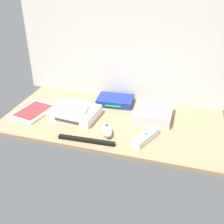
{
  "coord_description": "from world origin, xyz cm",
  "views": [
    {
      "loc": [
        30.48,
        -103.72,
        65.23
      ],
      "look_at": [
        0.0,
        0.0,
        4.0
      ],
      "focal_mm": 43.53,
      "sensor_mm": 36.0,
      "label": 1
    }
  ],
  "objects_px": {
    "game_console": "(75,113)",
    "network_router": "(115,101)",
    "remote_nunchuk": "(107,130)",
    "sensor_bar": "(86,140)",
    "remote_classic_pad": "(72,108)",
    "game_case": "(33,112)",
    "remote_wand": "(146,137)",
    "mini_computer": "(153,113)"
  },
  "relations": [
    {
      "from": "network_router",
      "to": "remote_wand",
      "type": "xyz_separation_m",
      "value": [
        0.21,
        -0.28,
        -0.0
      ]
    },
    {
      "from": "remote_wand",
      "to": "game_console",
      "type": "bearing_deg",
      "value": -170.92
    },
    {
      "from": "remote_wand",
      "to": "sensor_bar",
      "type": "height_order",
      "value": "remote_wand"
    },
    {
      "from": "game_console",
      "to": "remote_nunchuk",
      "type": "xyz_separation_m",
      "value": [
        0.19,
        -0.1,
        -0.0
      ]
    },
    {
      "from": "mini_computer",
      "to": "network_router",
      "type": "xyz_separation_m",
      "value": [
        -0.21,
        0.09,
        -0.01
      ]
    },
    {
      "from": "mini_computer",
      "to": "remote_classic_pad",
      "type": "distance_m",
      "value": 0.38
    },
    {
      "from": "sensor_bar",
      "to": "remote_classic_pad",
      "type": "bearing_deg",
      "value": 126.95
    },
    {
      "from": "network_router",
      "to": "sensor_bar",
      "type": "height_order",
      "value": "network_router"
    },
    {
      "from": "mini_computer",
      "to": "sensor_bar",
      "type": "height_order",
      "value": "mini_computer"
    },
    {
      "from": "game_case",
      "to": "sensor_bar",
      "type": "distance_m",
      "value": 0.36
    },
    {
      "from": "network_router",
      "to": "game_console",
      "type": "bearing_deg",
      "value": -133.0
    },
    {
      "from": "remote_nunchuk",
      "to": "sensor_bar",
      "type": "distance_m",
      "value": 0.1
    },
    {
      "from": "remote_nunchuk",
      "to": "game_console",
      "type": "bearing_deg",
      "value": 125.72
    },
    {
      "from": "network_router",
      "to": "remote_wand",
      "type": "relative_size",
      "value": 1.26
    },
    {
      "from": "game_console",
      "to": "remote_classic_pad",
      "type": "distance_m",
      "value": 0.04
    },
    {
      "from": "remote_wand",
      "to": "remote_classic_pad",
      "type": "bearing_deg",
      "value": -168.59
    },
    {
      "from": "network_router",
      "to": "remote_wand",
      "type": "bearing_deg",
      "value": -57.19
    },
    {
      "from": "network_router",
      "to": "remote_nunchuk",
      "type": "height_order",
      "value": "remote_nunchuk"
    },
    {
      "from": "sensor_bar",
      "to": "game_console",
      "type": "bearing_deg",
      "value": 122.69
    },
    {
      "from": "mini_computer",
      "to": "network_router",
      "type": "bearing_deg",
      "value": 156.78
    },
    {
      "from": "network_router",
      "to": "mini_computer",
      "type": "bearing_deg",
      "value": -27.67
    },
    {
      "from": "game_console",
      "to": "network_router",
      "type": "relative_size",
      "value": 1.18
    },
    {
      "from": "remote_wand",
      "to": "remote_nunchuk",
      "type": "distance_m",
      "value": 0.17
    },
    {
      "from": "game_case",
      "to": "remote_wand",
      "type": "height_order",
      "value": "remote_wand"
    },
    {
      "from": "game_console",
      "to": "remote_nunchuk",
      "type": "relative_size",
      "value": 2.04
    },
    {
      "from": "game_case",
      "to": "sensor_bar",
      "type": "height_order",
      "value": "game_case"
    },
    {
      "from": "remote_wand",
      "to": "sensor_bar",
      "type": "bearing_deg",
      "value": -137.12
    },
    {
      "from": "game_console",
      "to": "network_router",
      "type": "height_order",
      "value": "game_console"
    },
    {
      "from": "remote_nunchuk",
      "to": "remote_classic_pad",
      "type": "relative_size",
      "value": 0.72
    },
    {
      "from": "remote_classic_pad",
      "to": "remote_nunchuk",
      "type": "bearing_deg",
      "value": -29.39
    },
    {
      "from": "game_console",
      "to": "game_case",
      "type": "height_order",
      "value": "game_console"
    },
    {
      "from": "remote_wand",
      "to": "remote_classic_pad",
      "type": "distance_m",
      "value": 0.38
    },
    {
      "from": "network_router",
      "to": "game_case",
      "type": "bearing_deg",
      "value": -154.19
    },
    {
      "from": "remote_classic_pad",
      "to": "sensor_bar",
      "type": "relative_size",
      "value": 0.63
    },
    {
      "from": "mini_computer",
      "to": "game_console",
      "type": "bearing_deg",
      "value": -165.41
    },
    {
      "from": "game_case",
      "to": "remote_nunchuk",
      "type": "distance_m",
      "value": 0.4
    },
    {
      "from": "game_console",
      "to": "sensor_bar",
      "type": "xyz_separation_m",
      "value": [
        0.12,
        -0.17,
        -0.01
      ]
    },
    {
      "from": "remote_wand",
      "to": "sensor_bar",
      "type": "xyz_separation_m",
      "value": [
        -0.23,
        -0.08,
        -0.01
      ]
    },
    {
      "from": "mini_computer",
      "to": "remote_wand",
      "type": "distance_m",
      "value": 0.19
    },
    {
      "from": "mini_computer",
      "to": "remote_nunchuk",
      "type": "height_order",
      "value": "mini_computer"
    },
    {
      "from": "game_case",
      "to": "game_console",
      "type": "bearing_deg",
      "value": 17.21
    },
    {
      "from": "game_case",
      "to": "mini_computer",
      "type": "bearing_deg",
      "value": 22.27
    }
  ]
}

